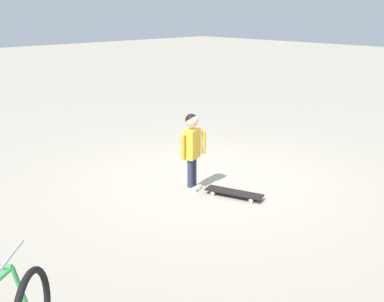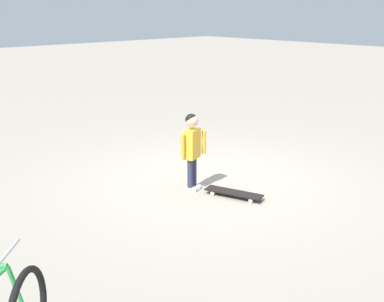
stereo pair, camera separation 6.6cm
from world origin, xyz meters
name	(u,v)px [view 1 (the left image)]	position (x,y,z in m)	size (l,w,h in m)	color
ground_plane	(209,179)	(0.00, 0.00, 0.00)	(50.00, 50.00, 0.00)	#9E9384
child_person	(192,143)	(0.12, -0.46, 0.66)	(0.24, 0.41, 1.06)	#2D3351
skateboard	(234,193)	(0.70, -0.26, 0.06)	(0.80, 0.42, 0.07)	black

